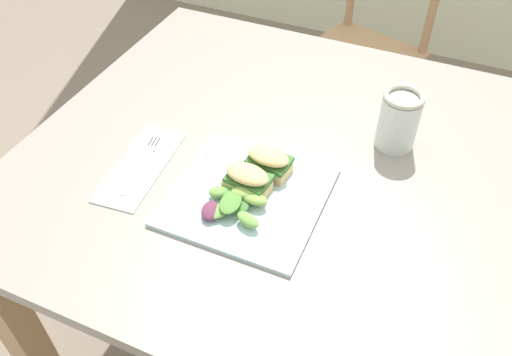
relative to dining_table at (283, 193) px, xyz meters
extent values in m
plane|color=#7A6B5B|center=(0.07, 0.05, -0.62)|extent=(7.38, 7.38, 0.00)
cube|color=gray|center=(0.00, 0.00, 0.11)|extent=(1.12, 1.03, 0.03)
cube|color=tan|center=(-0.49, -0.45, -0.26)|extent=(0.07, 0.07, 0.71)
cube|color=tan|center=(-0.49, 0.45, -0.26)|extent=(0.07, 0.07, 0.71)
cube|color=tan|center=(0.49, 0.45, -0.26)|extent=(0.07, 0.07, 0.71)
cylinder|color=tan|center=(-0.27, 0.84, -0.40)|extent=(0.03, 0.03, 0.43)
cylinder|color=tan|center=(0.06, 0.74, -0.40)|extent=(0.03, 0.03, 0.43)
cylinder|color=tan|center=(-0.17, 1.16, -0.40)|extent=(0.03, 0.03, 0.43)
cylinder|color=tan|center=(0.16, 1.06, -0.40)|extent=(0.03, 0.03, 0.43)
cube|color=tan|center=(-0.06, 0.95, -0.18)|extent=(0.50, 0.50, 0.02)
cube|color=silver|center=(-0.02, -0.15, 0.13)|extent=(0.29, 0.29, 0.01)
cube|color=#DBB270|center=(-0.03, -0.14, 0.14)|extent=(0.10, 0.06, 0.02)
cube|color=#3D7033|center=(-0.03, -0.13, 0.16)|extent=(0.09, 0.07, 0.01)
ellipsoid|color=#DBB270|center=(-0.03, -0.14, 0.18)|extent=(0.10, 0.06, 0.02)
cube|color=#DBB270|center=(-0.01, -0.07, 0.14)|extent=(0.10, 0.06, 0.02)
cube|color=#3D7033|center=(-0.01, -0.07, 0.16)|extent=(0.09, 0.07, 0.01)
ellipsoid|color=#DBB270|center=(-0.01, -0.07, 0.18)|extent=(0.10, 0.06, 0.02)
ellipsoid|color=#6B9E47|center=(-0.03, -0.19, 0.14)|extent=(0.04, 0.03, 0.01)
ellipsoid|color=#518438|center=(-0.05, -0.14, 0.14)|extent=(0.04, 0.05, 0.01)
ellipsoid|color=#3D7033|center=(-0.02, -0.14, 0.14)|extent=(0.04, 0.05, 0.02)
ellipsoid|color=#6B9E47|center=(-0.05, -0.23, 0.14)|extent=(0.06, 0.06, 0.01)
ellipsoid|color=#518438|center=(-0.05, -0.17, 0.15)|extent=(0.06, 0.06, 0.01)
ellipsoid|color=#6B9E47|center=(-0.07, -0.18, 0.14)|extent=(0.04, 0.04, 0.02)
ellipsoid|color=#84A84C|center=(-0.02, -0.17, 0.15)|extent=(0.05, 0.03, 0.02)
ellipsoid|color=#84A84C|center=(0.00, -0.17, 0.15)|extent=(0.06, 0.04, 0.02)
ellipsoid|color=#518438|center=(0.00, -0.16, 0.15)|extent=(0.05, 0.05, 0.01)
ellipsoid|color=#602D47|center=(-0.06, -0.23, 0.14)|extent=(0.05, 0.06, 0.02)
ellipsoid|color=#518438|center=(-0.03, -0.20, 0.15)|extent=(0.05, 0.07, 0.01)
ellipsoid|color=#3D7033|center=(-0.02, -0.19, 0.14)|extent=(0.06, 0.06, 0.01)
ellipsoid|color=#6B9E47|center=(0.01, -0.23, 0.15)|extent=(0.06, 0.04, 0.02)
cube|color=white|center=(-0.27, -0.16, 0.12)|extent=(0.12, 0.26, 0.00)
cube|color=silver|center=(-0.26, -0.18, 0.13)|extent=(0.04, 0.14, 0.00)
cube|color=silver|center=(-0.28, -0.09, 0.13)|extent=(0.03, 0.05, 0.00)
cube|color=#38383D|center=(-0.27, -0.08, 0.13)|extent=(0.01, 0.03, 0.00)
cube|color=#38383D|center=(-0.28, -0.08, 0.13)|extent=(0.01, 0.03, 0.00)
cube|color=#38383D|center=(-0.29, -0.09, 0.13)|extent=(0.01, 0.03, 0.00)
cylinder|color=#C67528|center=(0.21, 0.13, 0.17)|extent=(0.08, 0.08, 0.10)
cylinder|color=silver|center=(0.21, 0.13, 0.18)|extent=(0.09, 0.09, 0.12)
torus|color=#B7B29E|center=(0.21, 0.13, 0.25)|extent=(0.09, 0.09, 0.01)
camera|label=1|loc=(0.28, -0.80, 0.88)|focal=36.54mm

